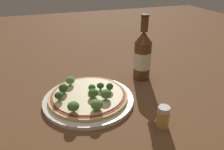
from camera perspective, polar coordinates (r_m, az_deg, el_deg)
name	(u,v)px	position (r m, az deg, el deg)	size (l,w,h in m)	color
ground_plane	(92,98)	(0.73, -5.14, -5.93)	(3.00, 3.00, 0.00)	brown
plate	(89,100)	(0.71, -6.14, -6.39)	(0.29, 0.29, 0.01)	silver
pizza	(88,96)	(0.71, -6.19, -5.43)	(0.25, 0.25, 0.01)	tan
broccoli_floret_0	(106,94)	(0.67, -1.63, -4.96)	(0.03, 0.03, 0.03)	#7A9E5B
broccoli_floret_1	(93,93)	(0.68, -4.91, -4.68)	(0.03, 0.03, 0.03)	#7A9E5B
broccoli_floret_2	(59,95)	(0.68, -13.70, -5.21)	(0.03, 0.03, 0.03)	#7A9E5B
broccoli_floret_3	(97,105)	(0.62, -4.01, -7.74)	(0.03, 0.03, 0.03)	#7A9E5B
broccoli_floret_4	(100,86)	(0.72, -3.03, -2.83)	(0.02, 0.02, 0.02)	#7A9E5B
broccoli_floret_5	(63,88)	(0.72, -12.56, -3.38)	(0.03, 0.03, 0.03)	#7A9E5B
broccoli_floret_6	(73,106)	(0.62, -10.08, -8.06)	(0.03, 0.03, 0.03)	#7A9E5B
broccoli_floret_7	(110,87)	(0.71, -0.61, -3.04)	(0.02, 0.02, 0.03)	#7A9E5B
broccoli_floret_8	(70,80)	(0.76, -10.86, -1.42)	(0.03, 0.03, 0.03)	#7A9E5B
broccoli_floret_9	(91,88)	(0.71, -5.62, -3.41)	(0.02, 0.02, 0.02)	#7A9E5B
beer_bottle	(142,55)	(0.83, 7.97, 5.07)	(0.06, 0.06, 0.24)	#563319
pepper_shaker	(163,117)	(0.61, 13.18, -10.64)	(0.03, 0.03, 0.06)	tan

